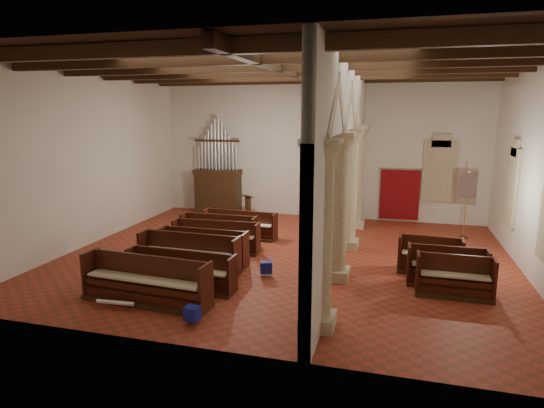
{
  "coord_description": "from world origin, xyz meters",
  "views": [
    {
      "loc": [
        3.24,
        -13.58,
        4.61
      ],
      "look_at": [
        -0.58,
        0.5,
        1.61
      ],
      "focal_mm": 30.0,
      "sensor_mm": 36.0,
      "label": 1
    }
  ],
  "objects_px": {
    "processional_banner": "(465,216)",
    "nave_pew_0": "(146,288)",
    "lectern": "(248,208)",
    "pipe_organ": "(218,183)",
    "aisle_pew_0": "(454,283)"
  },
  "relations": [
    {
      "from": "processional_banner",
      "to": "pipe_organ",
      "type": "bearing_deg",
      "value": 176.52
    },
    {
      "from": "aisle_pew_0",
      "to": "nave_pew_0",
      "type": "bearing_deg",
      "value": -160.92
    },
    {
      "from": "aisle_pew_0",
      "to": "pipe_organ",
      "type": "bearing_deg",
      "value": 142.3
    },
    {
      "from": "lectern",
      "to": "processional_banner",
      "type": "relative_size",
      "value": 0.41
    },
    {
      "from": "pipe_organ",
      "to": "lectern",
      "type": "relative_size",
      "value": 4.13
    },
    {
      "from": "lectern",
      "to": "nave_pew_0",
      "type": "distance_m",
      "value": 9.2
    },
    {
      "from": "processional_banner",
      "to": "aisle_pew_0",
      "type": "relative_size",
      "value": 1.39
    },
    {
      "from": "nave_pew_0",
      "to": "aisle_pew_0",
      "type": "height_order",
      "value": "nave_pew_0"
    },
    {
      "from": "nave_pew_0",
      "to": "aisle_pew_0",
      "type": "distance_m",
      "value": 7.69
    },
    {
      "from": "pipe_organ",
      "to": "nave_pew_0",
      "type": "bearing_deg",
      "value": -78.22
    },
    {
      "from": "processional_banner",
      "to": "nave_pew_0",
      "type": "height_order",
      "value": "processional_banner"
    },
    {
      "from": "lectern",
      "to": "processional_banner",
      "type": "height_order",
      "value": "processional_banner"
    },
    {
      "from": "lectern",
      "to": "processional_banner",
      "type": "distance_m",
      "value": 8.74
    },
    {
      "from": "pipe_organ",
      "to": "aisle_pew_0",
      "type": "bearing_deg",
      "value": -38.42
    },
    {
      "from": "lectern",
      "to": "nave_pew_0",
      "type": "bearing_deg",
      "value": -67.94
    }
  ]
}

